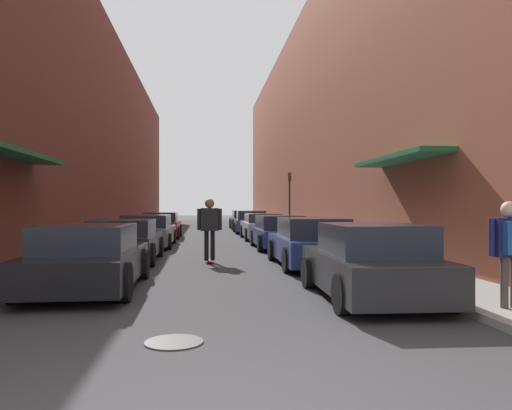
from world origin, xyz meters
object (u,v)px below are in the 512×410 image
(parked_car_left_1, at_px, (124,241))
(parked_car_right_0, at_px, (371,263))
(parked_car_right_3, at_px, (262,227))
(pedestrian, at_px, (510,241))
(parked_car_right_1, at_px, (311,243))
(skateboarder, at_px, (210,223))
(parked_car_left_3, at_px, (161,226))
(parked_car_right_5, at_px, (245,220))
(parked_car_left_0, at_px, (89,259))
(parked_car_left_2, at_px, (147,231))
(parked_car_right_4, at_px, (251,222))
(manhole_cover, at_px, (174,342))
(traffic_light, at_px, (290,196))
(parked_car_right_2, at_px, (279,233))

(parked_car_left_1, xyz_separation_m, parked_car_right_0, (5.20, -6.33, 0.03))
(parked_car_right_3, bearing_deg, pedestrian, -84.35)
(parked_car_right_1, xyz_separation_m, skateboarder, (-2.72, 1.02, 0.51))
(parked_car_left_3, height_order, parked_car_right_5, parked_car_left_3)
(parked_car_left_0, distance_m, parked_car_left_1, 4.90)
(parked_car_left_2, relative_size, parked_car_right_3, 1.04)
(parked_car_left_3, distance_m, parked_car_right_4, 6.39)
(skateboarder, distance_m, manhole_cover, 8.36)
(parked_car_right_4, distance_m, skateboarder, 15.48)
(parked_car_right_1, relative_size, pedestrian, 2.86)
(parked_car_left_2, height_order, parked_car_right_0, parked_car_right_0)
(traffic_light, bearing_deg, parked_car_left_2, -136.40)
(parked_car_right_1, xyz_separation_m, manhole_cover, (-3.23, -7.25, -0.62))
(parked_car_right_4, relative_size, pedestrian, 2.55)
(parked_car_left_2, relative_size, skateboarder, 2.61)
(parked_car_right_3, bearing_deg, parked_car_right_4, 90.30)
(parked_car_left_1, relative_size, parked_car_right_1, 0.94)
(manhole_cover, bearing_deg, parked_car_left_0, 115.57)
(parked_car_left_2, bearing_deg, parked_car_right_2, -15.37)
(skateboarder, height_order, manhole_cover, skateboarder)
(skateboarder, bearing_deg, parked_car_left_3, 101.58)
(parked_car_right_1, xyz_separation_m, parked_car_right_3, (-0.08, 10.74, -0.02))
(parked_car_left_0, relative_size, parked_car_left_1, 1.02)
(parked_car_right_3, relative_size, parked_car_right_4, 1.14)
(parked_car_left_0, xyz_separation_m, parked_car_left_1, (-0.10, 4.89, -0.01))
(parked_car_left_1, bearing_deg, parked_car_right_2, 37.44)
(parked_car_right_4, xyz_separation_m, traffic_light, (1.83, -2.94, 1.53))
(parked_car_left_1, distance_m, traffic_light, 13.78)
(skateboarder, relative_size, manhole_cover, 2.62)
(manhole_cover, xyz_separation_m, traffic_light, (4.96, 20.57, 2.16))
(parked_car_right_3, relative_size, skateboarder, 2.52)
(parked_car_right_2, bearing_deg, parked_car_right_3, 90.22)
(parked_car_right_4, distance_m, manhole_cover, 23.73)
(parked_car_right_1, relative_size, traffic_light, 1.37)
(manhole_cover, bearing_deg, parked_car_right_4, 82.42)
(parked_car_left_0, relative_size, parked_car_left_3, 1.06)
(parked_car_right_2, bearing_deg, skateboarder, -121.08)
(parked_car_right_3, bearing_deg, parked_car_left_3, 164.01)
(parked_car_right_3, height_order, manhole_cover, parked_car_right_3)
(parked_car_right_0, bearing_deg, parked_car_left_3, 106.47)
(parked_car_left_1, bearing_deg, skateboarder, -11.26)
(parked_car_right_2, bearing_deg, parked_car_left_0, -119.68)
(parked_car_right_0, height_order, skateboarder, skateboarder)
(parked_car_right_3, height_order, parked_car_right_5, parked_car_right_5)
(pedestrian, bearing_deg, parked_car_right_0, 136.53)
(parked_car_left_3, xyz_separation_m, parked_car_right_5, (5.00, 9.53, 0.00))
(parked_car_right_4, bearing_deg, parked_car_right_1, -89.62)
(parked_car_left_0, xyz_separation_m, parked_car_right_3, (5.01, 14.12, -0.00))
(parked_car_left_1, distance_m, pedestrian, 10.39)
(parked_car_left_1, relative_size, pedestrian, 2.69)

